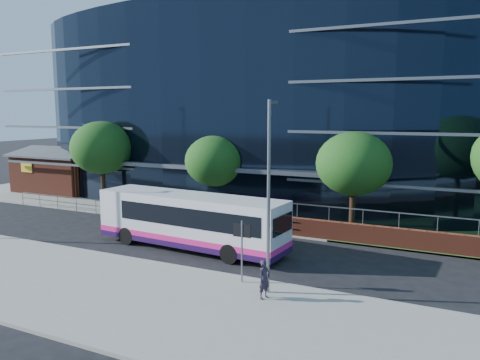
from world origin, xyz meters
The scene contains 16 objects.
ground centered at (0.00, 0.00, 0.00)m, with size 200.00×200.00×0.00m, color black.
pavement_near centered at (0.00, -5.00, 0.07)m, with size 80.00×8.00×0.15m, color gray.
kerb centered at (0.00, -1.00, 0.08)m, with size 80.00×0.25×0.16m, color gray.
yellow_line_outer centered at (0.00, -0.80, 0.01)m, with size 80.00×0.08×0.01m, color gold.
yellow_line_inner centered at (0.00, -0.65, 0.01)m, with size 80.00×0.08×0.01m, color gold.
far_forecourt centered at (-6.00, 11.00, 0.05)m, with size 50.00×8.00×0.10m, color gray.
glass_office centered at (-4.00, 20.85, 8.00)m, with size 44.00×23.10×16.00m.
brick_pavilion centered at (-22.00, 13.50, 1.94)m, with size 8.60×6.66×4.40m.
guard_railings centered at (-8.00, 7.00, 0.82)m, with size 24.00×0.05×1.10m.
street_sign centered at (4.50, -1.59, 2.15)m, with size 0.85×0.09×2.80m.
tree_far_a centered at (-13.00, 9.00, 4.86)m, with size 4.95×4.95×6.98m.
tree_far_b centered at (-3.00, 9.50, 4.21)m, with size 4.29×4.29×6.05m.
tree_far_c centered at (7.00, 9.00, 4.54)m, with size 4.62×4.62×6.51m.
streetlight_east centered at (6.00, -2.17, 4.44)m, with size 0.15×0.77×8.00m.
city_bus centered at (-0.47, 2.22, 1.64)m, with size 11.58×3.43×3.09m.
pedestrian centered at (6.13, -2.87, 0.95)m, with size 0.58×0.38×1.59m, color #261F2E.
Camera 1 is at (13.17, -19.61, 7.63)m, focal length 35.00 mm.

